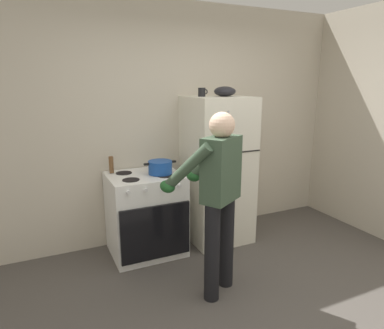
{
  "coord_description": "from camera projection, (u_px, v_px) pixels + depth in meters",
  "views": [
    {
      "loc": [
        -1.48,
        -1.77,
        1.83
      ],
      "look_at": [
        -0.05,
        1.32,
        1.0
      ],
      "focal_mm": 31.85,
      "sensor_mm": 36.0,
      "label": 1
    }
  ],
  "objects": [
    {
      "name": "stove_range",
      "position": [
        146.0,
        214.0,
        3.67
      ],
      "size": [
        0.76,
        0.67,
        0.89
      ],
      "color": "white",
      "rests_on": "ground"
    },
    {
      "name": "kitchen_wall_back",
      "position": [
        173.0,
        124.0,
        4.0
      ],
      "size": [
        6.0,
        0.1,
        2.7
      ],
      "primitive_type": "cube",
      "color": "beige",
      "rests_on": "ground"
    },
    {
      "name": "pepper_mill",
      "position": [
        111.0,
        165.0,
        3.61
      ],
      "size": [
        0.05,
        0.05,
        0.18
      ],
      "primitive_type": "cylinder",
      "color": "brown",
      "rests_on": "stove_range"
    },
    {
      "name": "red_pot",
      "position": [
        160.0,
        167.0,
        3.58
      ],
      "size": [
        0.35,
        0.25,
        0.14
      ],
      "color": "#19479E",
      "rests_on": "stove_range"
    },
    {
      "name": "person_cook",
      "position": [
        217.0,
        189.0,
        2.86
      ],
      "size": [
        0.67,
        0.72,
        1.6
      ],
      "color": "black",
      "rests_on": "ground"
    },
    {
      "name": "mixing_bowl",
      "position": [
        225.0,
        91.0,
        3.76
      ],
      "size": [
        0.24,
        0.24,
        0.11
      ],
      "primitive_type": "ellipsoid",
      "color": "black",
      "rests_on": "refrigerator"
    },
    {
      "name": "refrigerator",
      "position": [
        217.0,
        170.0,
        3.94
      ],
      "size": [
        0.68,
        0.72,
        1.67
      ],
      "color": "silver",
      "rests_on": "ground"
    },
    {
      "name": "coffee_mug",
      "position": [
        202.0,
        92.0,
        3.7
      ],
      "size": [
        0.11,
        0.08,
        0.1
      ],
      "color": "black",
      "rests_on": "refrigerator"
    },
    {
      "name": "ground",
      "position": [
        270.0,
        328.0,
        2.6
      ],
      "size": [
        8.0,
        8.0,
        0.0
      ],
      "primitive_type": "plane",
      "color": "#4C4742"
    }
  ]
}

